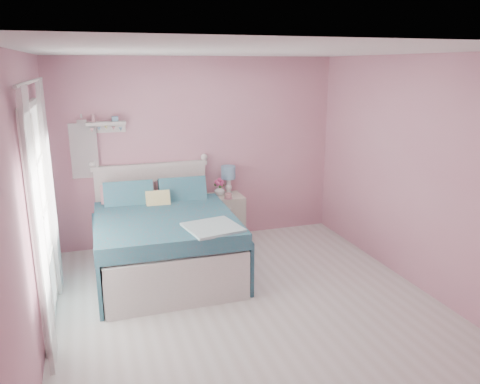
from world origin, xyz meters
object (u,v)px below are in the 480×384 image
bed (164,240)px  table_lamp (228,174)px  teacup (228,196)px  vase (220,190)px  nightstand (226,218)px

bed → table_lamp: bed is taller
table_lamp → teacup: bearing=-107.5°
bed → teacup: (1.00, 0.60, 0.32)m
teacup → table_lamp: bearing=72.5°
bed → vase: size_ratio=13.53×
bed → vase: bed is taller
table_lamp → vase: size_ratio=2.70×
vase → teacup: vase is taller
teacup → nightstand: bearing=86.3°
nightstand → teacup: bearing=-93.7°
bed → table_lamp: 1.49m
nightstand → vase: bearing=155.6°
teacup → bed: bearing=-149.2°
bed → teacup: 1.21m
nightstand → table_lamp: table_lamp is taller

